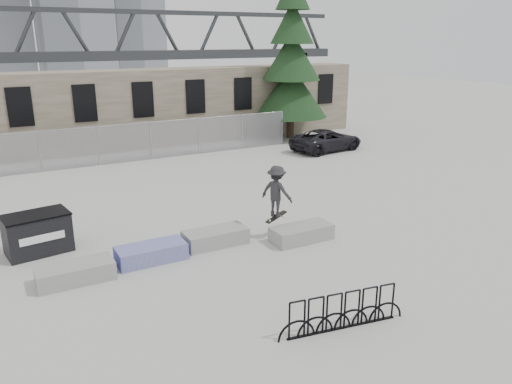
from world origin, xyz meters
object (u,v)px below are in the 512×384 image
Objects in this scene: planter_far_left at (75,272)px; planter_center_left at (151,252)px; planter_offset at (302,233)px; dumpster at (37,233)px; bike_rack at (343,311)px; skateboarder at (277,191)px; planter_center_right at (215,237)px; spruce_tree at (292,63)px; suv at (327,140)px.

planter_far_left is 2.19m from planter_center_left.
dumpster reaches higher than planter_offset.
bike_rack reaches higher than planter_far_left.
planter_offset is at bearing -169.00° from skateboarder.
planter_offset is 5.15m from bike_rack.
planter_far_left and planter_center_right have the same top height.
spruce_tree is at bearing 60.29° from bike_rack.
suv is (15.70, 9.90, 0.35)m from planter_far_left.
bike_rack reaches higher than planter_center_left.
spruce_tree is at bearing -10.56° from suv.
planter_center_left is at bearing 115.52° from bike_rack.
planter_center_left is 1.08× the size of skateboarder.
skateboarder is (4.16, -0.18, 1.29)m from planter_center_left.
skateboarder is (-9.64, -14.16, -3.18)m from spruce_tree.
planter_center_right is 0.64× the size of bike_rack.
planter_far_left is 0.45× the size of suv.
skateboarder is at bearing 74.32° from bike_rack.
planter_center_left is 4.36m from skateboarder.
skateboarder is at bearing 130.19° from planter_offset.
dumpster reaches higher than planter_far_left.
planter_far_left and planter_center_left have the same top height.
spruce_tree is 6.21× the size of skateboarder.
spruce_tree is (9.08, 14.82, 4.47)m from planter_offset.
spruce_tree reaches higher than planter_center_left.
planter_center_right is 5.38m from dumpster.
dumpster is at bearing 157.39° from planter_center_right.
planter_offset is 0.45× the size of suv.
planter_far_left is 1.08× the size of skateboarder.
skateboarder is at bearing -10.57° from planter_center_right.
spruce_tree is 17.42m from skateboarder.
suv is at bearing -72.81° from skateboarder.
planter_far_left is 6.47m from skateboarder.
planter_offset is 13.70m from suv.
planter_center_right is at bearing -130.20° from spruce_tree.
planter_center_right is 0.99× the size of dumpster.
suv is (11.37, 9.45, 0.35)m from planter_center_right.
planter_far_left is at bearing -84.11° from dumpster.
bike_rack is 18.69m from suv.
suv is at bearing 39.72° from planter_center_right.
planter_far_left is 2.62m from dumpster.
suv is at bearing 32.24° from planter_far_left.
planter_center_left and planter_center_right have the same top height.
planter_center_left is 1.00× the size of planter_center_right.
planter_center_left is 6.16m from bike_rack.
spruce_tree reaches higher than planter_offset.
dumpster is 0.18× the size of spruce_tree.
spruce_tree reaches higher than skateboarder.
planter_center_left is 1.00× the size of planter_offset.
bike_rack is 1.68× the size of skateboarder.
planter_offset is 17.95m from spruce_tree.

